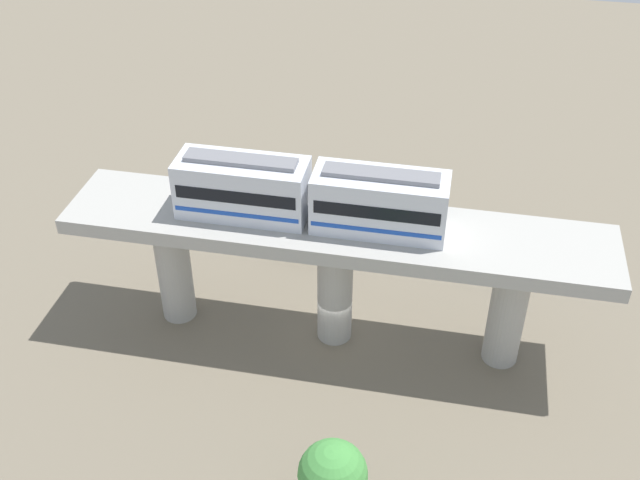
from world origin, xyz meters
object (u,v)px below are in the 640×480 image
parked_car_blue (493,250)px  parked_car_white (373,212)px  parked_car_black (302,236)px  tree_near_viaduct (333,474)px  train (310,195)px

parked_car_blue → parked_car_white: size_ratio=1.03×
parked_car_blue → parked_car_black: size_ratio=0.98×
parked_car_blue → tree_near_viaduct: tree_near_viaduct is taller
tree_near_viaduct → train: bearing=-163.8°
tree_near_viaduct → parked_car_black: bearing=-163.9°
parked_car_white → tree_near_viaduct: 23.05m
parked_car_white → parked_car_black: same height
train → parked_car_white: 14.35m
train → tree_near_viaduct: bearing=16.2°
parked_car_black → tree_near_viaduct: bearing=28.1°
tree_near_viaduct → parked_car_blue: bearing=162.1°
train → parked_car_black: train is taller
train → tree_near_viaduct: 13.46m
parked_car_blue → parked_car_black: bearing=-92.5°
parked_car_blue → tree_near_viaduct: (20.15, -6.51, 2.16)m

